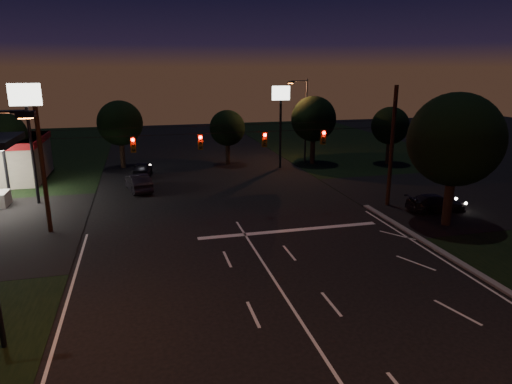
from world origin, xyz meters
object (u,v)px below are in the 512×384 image
object	(u,v)px
car_oncoming_a	(142,169)
car_cross	(436,203)
tree_right_near	(454,141)
utility_pole_right	(387,205)
car_oncoming_b	(138,182)

from	to	relation	value
car_oncoming_a	car_cross	xyz separation A→B (m)	(20.71, -16.54, -0.09)
tree_right_near	car_oncoming_a	distance (m)	27.84
utility_pole_right	car_cross	xyz separation A→B (m)	(2.63, -2.24, 0.63)
car_oncoming_a	car_cross	size ratio (longest dim) A/B	0.98
tree_right_near	car_oncoming_b	bearing A→B (deg)	145.23
tree_right_near	car_cross	world-z (taller)	tree_right_near
car_oncoming_b	car_cross	world-z (taller)	car_oncoming_b
car_oncoming_a	tree_right_near	bearing A→B (deg)	140.82
car_oncoming_a	car_cross	world-z (taller)	car_oncoming_a
car_oncoming_b	car_cross	bearing A→B (deg)	139.70
utility_pole_right	car_oncoming_b	world-z (taller)	utility_pole_right
utility_pole_right	car_oncoming_b	size ratio (longest dim) A/B	2.01
car_oncoming_b	car_cross	size ratio (longest dim) A/B	1.03
utility_pole_right	car_oncoming_a	xyz separation A→B (m)	(-18.08, 14.30, 0.73)
utility_pole_right	car_oncoming_a	distance (m)	23.06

